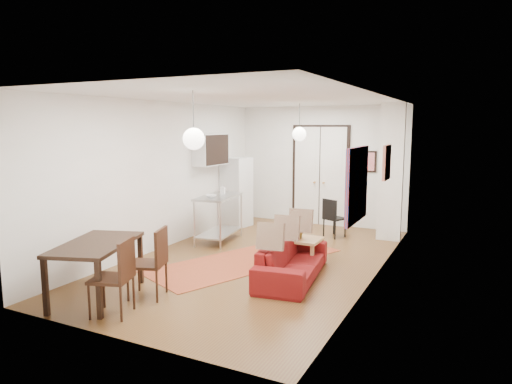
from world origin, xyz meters
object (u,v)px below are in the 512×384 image
at_px(dining_table, 96,249).
at_px(black_side_chair, 336,214).
at_px(coffee_table, 292,240).
at_px(kitchen_counter, 219,211).
at_px(dining_chair_far, 117,269).
at_px(sofa, 292,260).
at_px(fridge, 236,192).
at_px(dining_chair_near, 151,255).

distance_m(dining_table, black_side_chair, 5.44).
xyz_separation_m(coffee_table, black_side_chair, (0.14, 2.22, 0.10)).
distance_m(kitchen_counter, dining_chair_far, 3.84).
bearing_deg(sofa, kitchen_counter, 48.48).
height_order(coffee_table, fridge, fridge).
bearing_deg(dining_chair_far, dining_chair_near, 161.43).
height_order(sofa, coffee_table, sofa).
relative_size(coffee_table, dining_chair_far, 1.03).
bearing_deg(dining_table, coffee_table, 57.37).
bearing_deg(black_side_chair, sofa, 118.48).
relative_size(sofa, fridge, 1.20).
distance_m(dining_table, dining_chair_far, 0.66).
relative_size(dining_table, dining_chair_far, 1.65).
bearing_deg(dining_chair_far, fridge, 173.43).
distance_m(coffee_table, dining_chair_near, 2.69).
relative_size(coffee_table, black_side_chair, 1.21).
bearing_deg(dining_table, kitchen_counter, 91.87).
xyz_separation_m(sofa, fridge, (-2.68, 3.01, 0.54)).
distance_m(sofa, kitchen_counter, 2.74).
bearing_deg(kitchen_counter, fridge, 97.08).
height_order(dining_table, dining_chair_near, dining_chair_near).
xyz_separation_m(kitchen_counter, black_side_chair, (2.07, 1.55, -0.15)).
xyz_separation_m(sofa, dining_table, (-2.15, -2.02, 0.43)).
xyz_separation_m(kitchen_counter, dining_chair_far, (0.71, -3.77, -0.07)).
bearing_deg(black_side_chair, fridge, 25.74).
relative_size(sofa, dining_chair_near, 2.00).
xyz_separation_m(sofa, kitchen_counter, (-2.27, 1.50, 0.36)).
xyz_separation_m(dining_table, black_side_chair, (1.96, 5.07, -0.22)).
height_order(kitchen_counter, dining_chair_near, dining_chair_near).
relative_size(kitchen_counter, dining_chair_far, 1.36).
height_order(coffee_table, black_side_chair, black_side_chair).
bearing_deg(dining_chair_near, dining_table, -71.62).
bearing_deg(fridge, sofa, -40.38).
bearing_deg(kitchen_counter, dining_table, -96.13).
distance_m(sofa, dining_chair_far, 2.76).
bearing_deg(dining_chair_far, coffee_table, 139.88).
distance_m(kitchen_counter, black_side_chair, 2.59).
height_order(coffee_table, dining_chair_near, dining_chair_near).
height_order(sofa, kitchen_counter, kitchen_counter).
bearing_deg(kitchen_counter, dining_chair_near, -84.88).
relative_size(coffee_table, kitchen_counter, 0.76).
bearing_deg(fridge, black_side_chair, 8.96).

